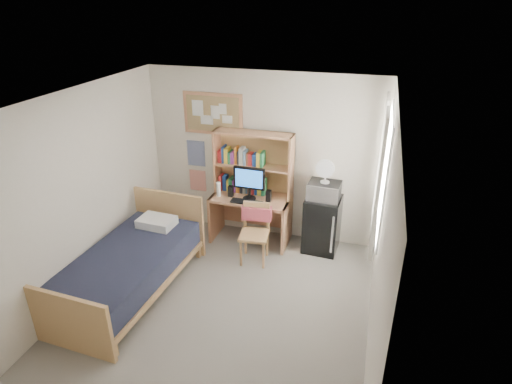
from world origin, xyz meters
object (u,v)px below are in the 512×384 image
(desk_chair, at_px, (254,235))
(microwave, at_px, (324,191))
(speaker_left, at_px, (231,191))
(desk, at_px, (251,219))
(desk_fan, at_px, (326,172))
(mini_fridge, at_px, (322,224))
(monitor, at_px, (249,183))
(speaker_right, at_px, (269,196))
(bulletin_board, at_px, (213,114))
(bed, at_px, (129,272))

(desk_chair, bearing_deg, microwave, 27.71)
(desk_chair, height_order, speaker_left, speaker_left)
(desk, xyz_separation_m, desk_fan, (1.10, 0.03, 0.91))
(desk, distance_m, desk_chair, 0.60)
(mini_fridge, bearing_deg, speaker_left, -172.36)
(monitor, bearing_deg, speaker_left, -180.00)
(microwave, bearing_deg, speaker_right, -169.94)
(desk_chair, xyz_separation_m, mini_fridge, (0.89, 0.60, -0.01))
(bulletin_board, xyz_separation_m, desk, (0.68, -0.30, -1.54))
(speaker_left, distance_m, speaker_right, 0.60)
(bulletin_board, height_order, desk, bulletin_board)
(mini_fridge, height_order, desk_fan, desk_fan)
(monitor, bearing_deg, bed, -124.32)
(desk_chair, bearing_deg, speaker_right, 75.06)
(microwave, height_order, desk_fan, desk_fan)
(bulletin_board, height_order, desk_fan, bulletin_board)
(desk_chair, bearing_deg, monitor, 108.60)
(monitor, distance_m, speaker_left, 0.34)
(desk, distance_m, monitor, 0.63)
(mini_fridge, bearing_deg, speaker_right, -168.56)
(monitor, bearing_deg, desk_fan, 5.54)
(desk, bearing_deg, microwave, 2.44)
(microwave, bearing_deg, speaker_left, -173.17)
(bed, bearing_deg, bulletin_board, 80.07)
(bed, xyz_separation_m, monitor, (1.15, 1.62, 0.71))
(bed, xyz_separation_m, microwave, (2.25, 1.71, 0.69))
(mini_fridge, relative_size, desk_fan, 2.61)
(desk_chair, bearing_deg, mini_fridge, 28.57)
(mini_fridge, bearing_deg, monitor, -170.97)
(speaker_right, relative_size, desk_fan, 0.55)
(speaker_left, bearing_deg, desk_chair, -42.71)
(bulletin_board, bearing_deg, bed, -103.22)
(desk, height_order, monitor, monitor)
(desk_chair, relative_size, bed, 0.41)
(bulletin_board, relative_size, speaker_left, 5.48)
(speaker_left, height_order, microwave, microwave)
(bulletin_board, relative_size, monitor, 1.85)
(bed, bearing_deg, speaker_right, 51.45)
(monitor, height_order, speaker_right, monitor)
(mini_fridge, relative_size, speaker_left, 4.99)
(monitor, height_order, desk_fan, desk_fan)
(speaker_left, height_order, desk_fan, desk_fan)
(desk_chair, relative_size, desk_fan, 2.68)
(desk, xyz_separation_m, desk_chair, (0.22, -0.55, 0.06))
(bulletin_board, distance_m, desk_fan, 1.91)
(speaker_left, relative_size, speaker_right, 0.95)
(speaker_right, distance_m, desk_fan, 0.92)
(bed, bearing_deg, desk, 58.97)
(desk_chair, height_order, bed, desk_chair)
(desk_chair, relative_size, mini_fridge, 1.03)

